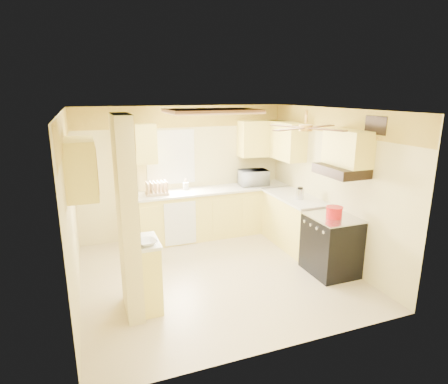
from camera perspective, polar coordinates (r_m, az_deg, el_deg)
name	(u,v)px	position (r m, az deg, el deg)	size (l,w,h in m)	color
floor	(217,274)	(5.95, -1.03, -12.39)	(4.00, 4.00, 0.00)	tan
ceiling	(216,110)	(5.29, -1.15, 12.42)	(4.00, 4.00, 0.00)	white
wall_back	(184,172)	(7.26, -6.14, 3.07)	(4.00, 4.00, 0.00)	#DECE87
wall_front	(280,244)	(3.85, 8.54, -7.86)	(4.00, 4.00, 0.00)	#DECE87
wall_left	(71,211)	(5.20, -22.34, -2.76)	(3.80, 3.80, 0.00)	#DECE87
wall_right	(331,185)	(6.42, 15.98, 1.00)	(3.80, 3.80, 0.00)	#DECE87
wallpaper_border	(183,117)	(7.10, -6.33, 11.36)	(4.00, 0.02, 0.40)	#FFE04B
partition_column	(127,219)	(4.69, -14.51, -3.96)	(0.20, 0.70, 2.50)	#DECE87
partition_ledge	(149,276)	(5.03, -11.36, -12.38)	(0.25, 0.55, 0.90)	#F8E870
ledge_top	(147,242)	(4.83, -11.65, -7.41)	(0.28, 0.58, 0.04)	silver
lower_cabinets_back	(214,213)	(7.33, -1.58, -3.22)	(3.00, 0.60, 0.90)	#F8E870
lower_cabinets_right	(294,222)	(6.96, 10.59, -4.48)	(0.60, 1.40, 0.90)	#F8E870
countertop_back	(214,190)	(7.19, -1.58, 0.32)	(3.04, 0.64, 0.04)	silver
countertop_right	(295,197)	(6.81, 10.70, -0.76)	(0.64, 1.44, 0.04)	silver
dishwasher_panel	(180,224)	(6.85, -6.67, -4.81)	(0.58, 0.02, 0.80)	white
window	(171,157)	(7.13, -8.12, 5.25)	(0.92, 0.02, 1.02)	white
upper_cab_back_left	(139,144)	(6.83, -12.86, 7.14)	(0.60, 0.35, 0.70)	#F8E870
upper_cab_back_right	(261,138)	(7.54, 5.67, 8.14)	(0.90, 0.35, 0.70)	#F8E870
upper_cab_right	(285,141)	(7.25, 9.31, 7.75)	(0.35, 1.00, 0.70)	#F8E870
upper_cab_left_wall	(81,168)	(4.82, -21.01, 3.39)	(0.35, 0.75, 0.70)	#F8E870
upper_cab_over_stove	(347,148)	(5.76, 18.30, 6.39)	(0.35, 0.76, 0.52)	#F8E870
stove	(331,245)	(6.05, 15.99, -7.72)	(0.68, 0.77, 0.92)	black
range_hood	(341,171)	(5.76, 17.37, 3.12)	(0.50, 0.76, 0.14)	black
poster_menu	(134,170)	(4.55, -13.60, 3.35)	(0.02, 0.42, 0.57)	black
poster_nashville	(137,222)	(4.72, -13.12, -4.40)	(0.02, 0.42, 0.57)	black
ceiling_light_panel	(212,111)	(5.80, -1.89, 12.20)	(1.35, 0.95, 0.06)	brown
ceiling_fan	(306,127)	(5.12, 12.34, 9.60)	(1.15, 1.15, 0.26)	gold
vent_grate	(376,125)	(5.56, 22.13, 9.41)	(0.02, 0.40, 0.25)	black
microwave	(253,178)	(7.47, 4.52, 2.22)	(0.56, 0.38, 0.31)	white
bowl	(147,242)	(4.67, -11.63, -7.54)	(0.24, 0.24, 0.06)	white
dutch_oven	(334,212)	(5.83, 16.44, -2.96)	(0.25, 0.25, 0.17)	red
kettle	(300,194)	(6.60, 11.50, -0.24)	(0.14, 0.14, 0.21)	silver
dish_rack	(157,190)	(6.89, -10.22, 0.33)	(0.41, 0.31, 0.23)	tan
utensil_crock	(186,186)	(7.16, -5.86, 0.93)	(0.11, 0.11, 0.21)	white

